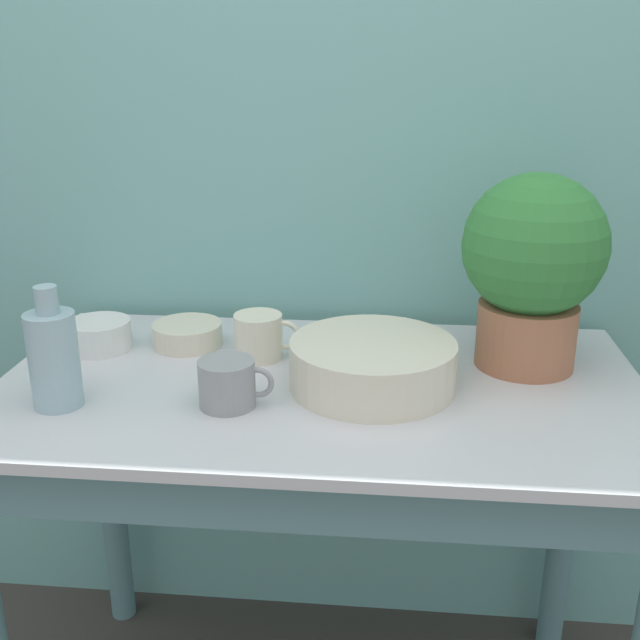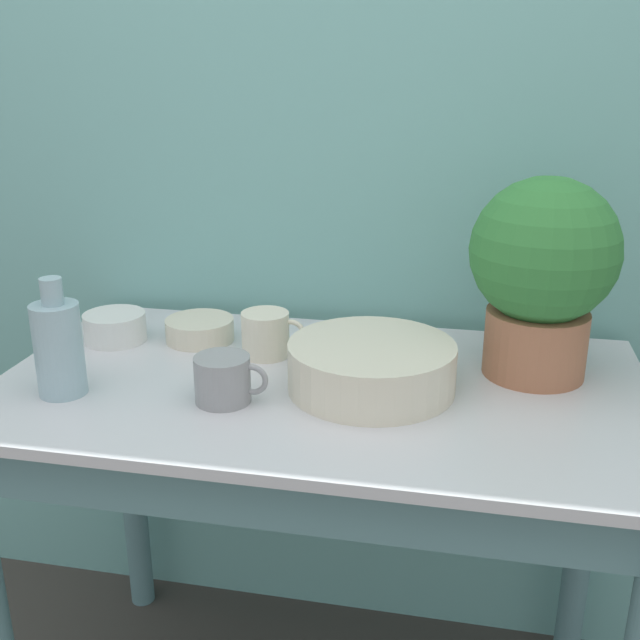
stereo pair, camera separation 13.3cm
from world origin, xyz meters
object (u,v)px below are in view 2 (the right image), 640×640
(bowl_wash_large, at_px, (371,367))
(mug_grey, at_px, (224,379))
(potted_plant, at_px, (543,269))
(bottle_tall, at_px, (58,347))
(bowl_small_cream, at_px, (200,330))
(bowl_small_enamel_white, at_px, (115,327))
(mug_cream, at_px, (267,334))

(bowl_wash_large, xyz_separation_m, mug_grey, (-0.24, -0.10, -0.00))
(potted_plant, xyz_separation_m, bottle_tall, (-0.82, -0.26, -0.12))
(bottle_tall, bearing_deg, bowl_wash_large, 13.38)
(bowl_wash_large, relative_size, bowl_small_cream, 2.09)
(bottle_tall, distance_m, bowl_small_enamel_white, 0.27)
(potted_plant, relative_size, mug_cream, 2.85)
(bottle_tall, relative_size, bowl_small_enamel_white, 1.65)
(bowl_wash_large, distance_m, bowl_small_enamel_white, 0.57)
(bowl_wash_large, relative_size, mug_cream, 2.30)
(bowl_wash_large, distance_m, mug_grey, 0.26)
(potted_plant, height_order, bottle_tall, potted_plant)
(bowl_wash_large, xyz_separation_m, mug_cream, (-0.23, 0.12, 0.00))
(potted_plant, bearing_deg, bottle_tall, -162.65)
(bowl_small_cream, bearing_deg, mug_cream, -18.48)
(bowl_small_cream, bearing_deg, bowl_wash_large, -23.96)
(bowl_wash_large, height_order, bottle_tall, bottle_tall)
(bowl_small_cream, bearing_deg, potted_plant, -3.57)
(bottle_tall, relative_size, bowl_small_cream, 1.49)
(mug_cream, bearing_deg, bowl_small_enamel_white, 177.22)
(potted_plant, relative_size, bowl_small_enamel_white, 2.88)
(bowl_wash_large, relative_size, bottle_tall, 1.41)
(mug_cream, height_order, bowl_small_enamel_white, mug_cream)
(potted_plant, xyz_separation_m, mug_grey, (-0.53, -0.23, -0.16))
(potted_plant, xyz_separation_m, bowl_small_enamel_white, (-0.84, 0.00, -0.17))
(mug_grey, bearing_deg, bowl_small_cream, 117.97)
(potted_plant, height_order, bowl_small_enamel_white, potted_plant)
(mug_cream, relative_size, bowl_small_enamel_white, 1.01)
(mug_cream, relative_size, bowl_small_cream, 0.91)
(bowl_small_enamel_white, bearing_deg, mug_grey, -36.45)
(potted_plant, relative_size, bowl_wash_large, 1.24)
(mug_grey, bearing_deg, bowl_small_enamel_white, 143.55)
(potted_plant, distance_m, bowl_small_cream, 0.70)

